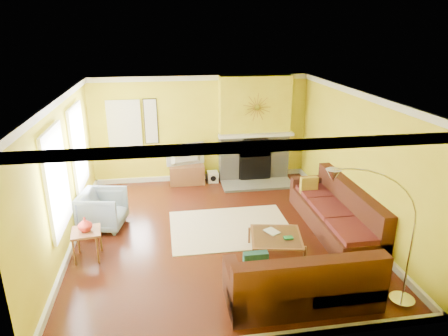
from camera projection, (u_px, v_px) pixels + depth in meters
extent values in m
cube|color=#542011|center=(218.00, 233.00, 7.88)|extent=(5.50, 6.00, 0.02)
cube|color=white|center=(217.00, 95.00, 6.97)|extent=(5.50, 6.00, 0.02)
cube|color=yellow|center=(201.00, 129.00, 10.22)|extent=(5.50, 0.02, 2.70)
cube|color=yellow|center=(254.00, 254.00, 4.63)|extent=(5.50, 0.02, 2.70)
cube|color=yellow|center=(63.00, 176.00, 7.02)|extent=(0.02, 6.00, 2.70)
cube|color=yellow|center=(357.00, 161.00, 7.83)|extent=(0.02, 6.00, 2.70)
cube|color=white|center=(78.00, 147.00, 8.18)|extent=(0.06, 1.22, 1.72)
cube|color=white|center=(56.00, 181.00, 6.41)|extent=(0.06, 1.22, 1.72)
cube|color=white|center=(124.00, 125.00, 9.83)|extent=(0.82, 0.06, 1.22)
cube|color=white|center=(151.00, 121.00, 9.92)|extent=(0.34, 0.04, 1.14)
cube|color=white|center=(256.00, 135.00, 10.04)|extent=(1.92, 0.22, 0.08)
cube|color=gray|center=(258.00, 185.00, 10.16)|extent=(1.80, 0.70, 0.06)
cube|color=beige|center=(231.00, 228.00, 8.04)|extent=(2.40, 1.80, 0.02)
cube|color=brown|center=(187.00, 175.00, 10.23)|extent=(0.88, 0.40, 0.48)
imported|color=black|center=(186.00, 155.00, 10.05)|extent=(0.99, 0.32, 0.57)
cube|color=white|center=(213.00, 177.00, 10.39)|extent=(0.27, 0.27, 0.27)
imported|color=gray|center=(103.00, 210.00, 7.96)|extent=(1.00, 0.98, 0.77)
imported|color=red|center=(85.00, 224.00, 6.79)|extent=(0.30, 0.30, 0.25)
imported|color=white|center=(268.00, 233.00, 7.11)|extent=(0.30, 0.33, 0.03)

